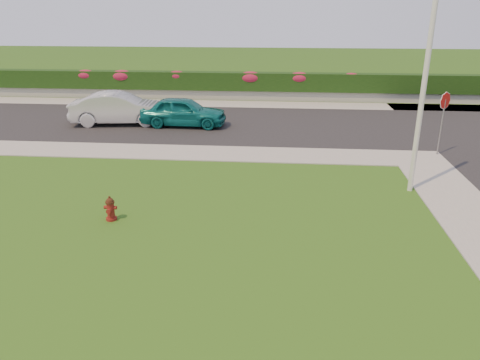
# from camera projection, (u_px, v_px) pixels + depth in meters

# --- Properties ---
(ground) EXTENTS (120.00, 120.00, 0.00)m
(ground) POSITION_uv_depth(u_px,v_px,m) (203.00, 276.00, 10.29)
(ground) COLOR black
(ground) RESTS_ON ground
(street_far) EXTENTS (26.00, 8.00, 0.04)m
(street_far) POSITION_uv_depth(u_px,v_px,m) (150.00, 122.00, 23.75)
(street_far) COLOR black
(street_far) RESTS_ON ground
(sidewalk_far) EXTENTS (24.00, 2.00, 0.04)m
(sidewalk_far) POSITION_uv_depth(u_px,v_px,m) (94.00, 150.00, 19.17)
(sidewalk_far) COLOR gray
(sidewalk_far) RESTS_ON ground
(curb_corner) EXTENTS (2.00, 2.00, 0.04)m
(curb_corner) POSITION_uv_depth(u_px,v_px,m) (419.00, 159.00, 18.12)
(curb_corner) COLOR gray
(curb_corner) RESTS_ON ground
(sidewalk_beyond) EXTENTS (34.00, 2.00, 0.04)m
(sidewalk_beyond) POSITION_uv_depth(u_px,v_px,m) (237.00, 104.00, 28.10)
(sidewalk_beyond) COLOR gray
(sidewalk_beyond) RESTS_ON ground
(retaining_wall) EXTENTS (34.00, 0.40, 0.60)m
(retaining_wall) POSITION_uv_depth(u_px,v_px,m) (239.00, 95.00, 29.40)
(retaining_wall) COLOR gray
(retaining_wall) RESTS_ON ground
(hedge) EXTENTS (32.00, 0.90, 1.10)m
(hedge) POSITION_uv_depth(u_px,v_px,m) (240.00, 81.00, 29.19)
(hedge) COLOR black
(hedge) RESTS_ON retaining_wall
(fire_hydrant) EXTENTS (0.36, 0.34, 0.70)m
(fire_hydrant) POSITION_uv_depth(u_px,v_px,m) (110.00, 209.00, 12.87)
(fire_hydrant) COLOR #550D0D
(fire_hydrant) RESTS_ON ground
(sedan_teal) EXTENTS (4.21, 1.82, 1.41)m
(sedan_teal) POSITION_uv_depth(u_px,v_px,m) (183.00, 112.00, 22.74)
(sedan_teal) COLOR #0D6464
(sedan_teal) RESTS_ON street_far
(sedan_silver) EXTENTS (4.90, 2.26, 1.56)m
(sedan_silver) POSITION_uv_depth(u_px,v_px,m) (120.00, 108.00, 23.09)
(sedan_silver) COLOR #B6B9BE
(sedan_silver) RESTS_ON street_far
(utility_pole) EXTENTS (0.16, 0.16, 6.78)m
(utility_pole) POSITION_uv_depth(u_px,v_px,m) (424.00, 84.00, 13.87)
(utility_pole) COLOR silver
(utility_pole) RESTS_ON ground
(stop_sign) EXTENTS (0.53, 0.46, 2.52)m
(stop_sign) POSITION_uv_depth(u_px,v_px,m) (444.00, 109.00, 17.95)
(stop_sign) COLOR slate
(stop_sign) RESTS_ON ground
(flower_clump_a) EXTENTS (1.31, 0.84, 0.65)m
(flower_clump_a) POSITION_uv_depth(u_px,v_px,m) (86.00, 75.00, 29.80)
(flower_clump_a) COLOR #AE1D4D
(flower_clump_a) RESTS_ON hedge
(flower_clump_b) EXTENTS (1.46, 0.94, 0.73)m
(flower_clump_b) POSITION_uv_depth(u_px,v_px,m) (122.00, 76.00, 29.62)
(flower_clump_b) COLOR #AE1D4D
(flower_clump_b) RESTS_ON hedge
(flower_clump_c) EXTENTS (1.20, 0.77, 0.60)m
(flower_clump_c) POSITION_uv_depth(u_px,v_px,m) (177.00, 76.00, 29.31)
(flower_clump_c) COLOR #AE1D4D
(flower_clump_c) RESTS_ON hedge
(flower_clump_d) EXTENTS (1.46, 0.94, 0.73)m
(flower_clump_d) POSITION_uv_depth(u_px,v_px,m) (250.00, 77.00, 28.95)
(flower_clump_d) COLOR #AE1D4D
(flower_clump_d) RESTS_ON hedge
(flower_clump_e) EXTENTS (1.37, 0.88, 0.68)m
(flower_clump_e) POSITION_uv_depth(u_px,v_px,m) (299.00, 78.00, 28.70)
(flower_clump_e) COLOR #AE1D4D
(flower_clump_e) RESTS_ON hedge
(flower_clump_f) EXTENTS (1.07, 0.69, 0.54)m
(flower_clump_f) POSITION_uv_depth(u_px,v_px,m) (351.00, 77.00, 28.43)
(flower_clump_f) COLOR #AE1D4D
(flower_clump_f) RESTS_ON hedge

